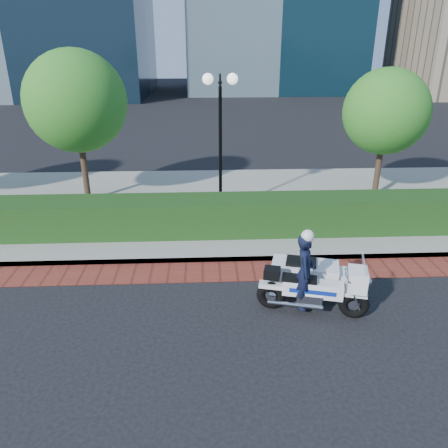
{
  "coord_description": "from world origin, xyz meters",
  "views": [
    {
      "loc": [
        0.5,
        -7.85,
        5.22
      ],
      "look_at": [
        0.97,
        2.13,
        1.0
      ],
      "focal_mm": 35.0,
      "sensor_mm": 36.0,
      "label": 1
    }
  ],
  "objects_px": {
    "tree_b": "(76,102)",
    "lamppost": "(220,123)",
    "police_motorcycle": "(309,277)",
    "tree_c": "(386,112)"
  },
  "relations": [
    {
      "from": "lamppost",
      "to": "police_motorcycle",
      "type": "distance_m",
      "value": 5.9
    },
    {
      "from": "lamppost",
      "to": "tree_c",
      "type": "distance_m",
      "value": 5.65
    },
    {
      "from": "tree_b",
      "to": "lamppost",
      "type": "bearing_deg",
      "value": -16.11
    },
    {
      "from": "lamppost",
      "to": "police_motorcycle",
      "type": "height_order",
      "value": "lamppost"
    },
    {
      "from": "lamppost",
      "to": "tree_c",
      "type": "xyz_separation_m",
      "value": [
        5.5,
        1.3,
        0.09
      ]
    },
    {
      "from": "lamppost",
      "to": "tree_b",
      "type": "relative_size",
      "value": 0.86
    },
    {
      "from": "lamppost",
      "to": "tree_c",
      "type": "relative_size",
      "value": 0.98
    },
    {
      "from": "tree_c",
      "to": "police_motorcycle",
      "type": "distance_m",
      "value": 7.91
    },
    {
      "from": "tree_c",
      "to": "police_motorcycle",
      "type": "xyz_separation_m",
      "value": [
        -3.85,
        -6.47,
        -2.41
      ]
    },
    {
      "from": "police_motorcycle",
      "to": "tree_b",
      "type": "bearing_deg",
      "value": 148.13
    }
  ]
}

